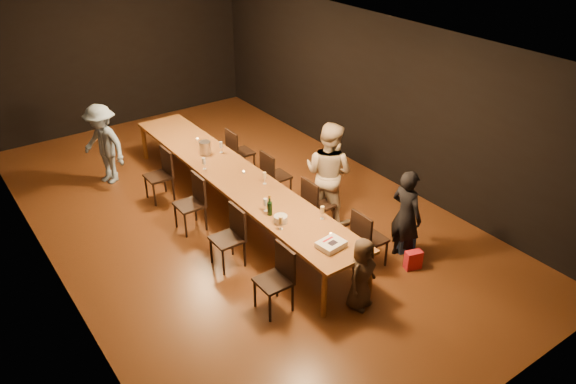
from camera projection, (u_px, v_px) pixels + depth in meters
ground at (236, 213)px, 9.66m from camera, size 10.00×10.00×0.00m
room_shell at (230, 98)px, 8.64m from camera, size 6.04×10.04×3.02m
table at (234, 177)px, 9.31m from camera, size 0.90×6.00×0.75m
chair_right_0 at (370, 238)px, 8.16m from camera, size 0.42×0.42×0.93m
chair_right_1 at (319, 204)px, 9.01m from camera, size 0.42×0.42×0.93m
chair_right_2 at (277, 175)px, 9.86m from camera, size 0.42×0.42×0.93m
chair_right_3 at (241, 152)px, 10.71m from camera, size 0.42×0.42×0.93m
chair_left_0 at (273, 281)px, 7.30m from camera, size 0.42×0.42×0.93m
chair_left_1 at (227, 238)px, 8.15m from camera, size 0.42×0.42×0.93m
chair_left_2 at (189, 204)px, 9.00m from camera, size 0.42×0.42×0.93m
chair_left_3 at (158, 176)px, 9.85m from camera, size 0.42×0.42×0.93m
woman_birthday at (406, 216)px, 8.20m from camera, size 0.38×0.55×1.46m
woman_tan at (329, 173)px, 9.06m from camera, size 0.92×1.03×1.74m
man_blue at (103, 144)px, 10.28m from camera, size 0.89×1.13×1.53m
child at (361, 274)px, 7.34m from camera, size 0.59×0.47×1.05m
gift_bag_red at (413, 260)px, 8.23m from camera, size 0.27×0.20×0.29m
gift_bag_blue at (406, 242)px, 8.61m from camera, size 0.30×0.24×0.32m
birthday_cake at (331, 244)px, 7.45m from camera, size 0.38×0.32×0.08m
plate_stack at (281, 219)px, 7.97m from camera, size 0.24×0.24×0.11m
champagne_bottle at (270, 205)px, 8.10m from camera, size 0.09×0.09×0.32m
ice_bucket at (205, 148)px, 9.92m from camera, size 0.26×0.26×0.23m
wineglass_0 at (281, 223)px, 7.80m from camera, size 0.06×0.06×0.21m
wineglass_1 at (322, 213)px, 8.03m from camera, size 0.06×0.06×0.21m
wineglass_2 at (265, 205)px, 8.22m from camera, size 0.06×0.06×0.21m
wineglass_3 at (265, 178)px, 8.95m from camera, size 0.06×0.06×0.21m
wineglass_4 at (204, 163)px, 9.40m from camera, size 0.06×0.06×0.21m
wineglass_5 at (221, 147)px, 9.97m from camera, size 0.06×0.06×0.21m
tealight_near at (331, 235)px, 7.70m from camera, size 0.05×0.05×0.03m
tealight_mid at (244, 172)px, 9.32m from camera, size 0.05×0.05×0.03m
tealight_far at (198, 139)px, 10.48m from camera, size 0.05×0.05×0.03m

